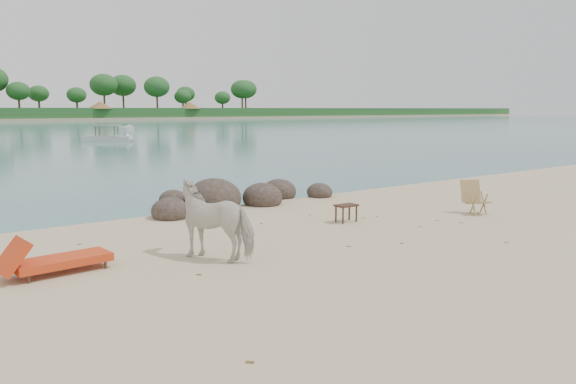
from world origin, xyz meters
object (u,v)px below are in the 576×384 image
(boulders, at_px, (233,199))
(deck_chair, at_px, (479,199))
(cow, at_px, (217,221))
(side_table, at_px, (346,215))
(lounge_chair, at_px, (62,257))

(boulders, xyz_separation_m, deck_chair, (4.49, -5.21, 0.24))
(cow, relative_size, deck_chair, 1.91)
(boulders, bearing_deg, cow, -124.23)
(side_table, bearing_deg, deck_chair, -19.27)
(boulders, height_order, cow, cow)
(cow, distance_m, side_table, 4.36)
(deck_chair, bearing_deg, lounge_chair, -154.30)
(boulders, bearing_deg, deck_chair, -49.24)
(lounge_chair, bearing_deg, side_table, -2.44)
(side_table, bearing_deg, lounge_chair, -176.76)
(boulders, distance_m, cow, 5.88)
(cow, height_order, deck_chair, cow)
(lounge_chair, bearing_deg, boulders, 30.25)
(side_table, distance_m, deck_chair, 3.82)
(cow, distance_m, deck_chair, 7.80)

